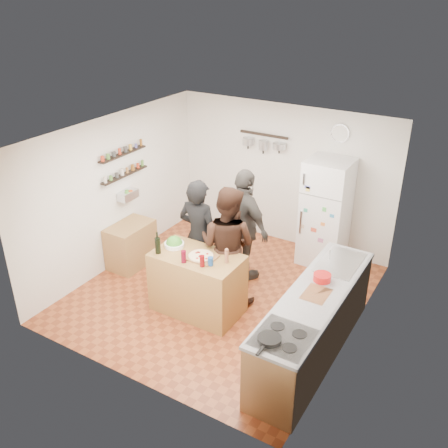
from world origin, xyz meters
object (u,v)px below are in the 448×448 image
Objects in this scene: pepper_mill at (227,257)px; side_table at (131,245)px; salt_canister at (210,261)px; person_left at (199,237)px; salad_bowl at (174,245)px; fridge at (325,212)px; person_back at (244,226)px; skillet at (269,339)px; person_center at (227,245)px; prep_island at (198,283)px; wine_bottle at (158,246)px; red_bowl at (322,277)px; counter_run at (313,325)px; wall_clock at (340,133)px.

pepper_mill reaches higher than side_table.
salt_canister is 0.07× the size of person_left.
salad_bowl is 0.16× the size of fridge.
person_back reaches higher than skillet.
person_center is at bearing 98.95° from salt_canister.
person_back is at bearing -127.81° from fridge.
prep_island is 5.33× the size of wine_bottle.
wine_bottle reaches higher than salt_canister.
fridge reaches higher than red_bowl.
counter_run is at bearing 164.40° from person_left.
red_bowl is (2.01, -0.22, 0.06)m from person_left.
salt_canister is 0.61m from person_center.
salad_bowl is 2.35× the size of salt_canister.
salt_canister is (-0.15, -0.17, -0.03)m from pepper_mill.
salad_bowl reaches higher than counter_run.
wall_clock is at bearing 90.00° from fridge.
prep_island is 0.64m from salad_bowl.
fridge reaches higher than counter_run.
salt_canister is 2.49m from fridge.
salad_bowl is 0.11× the size of counter_run.
pepper_mill is 1.43m from counter_run.
person_left reaches higher than person_center.
person_center is 6.00× the size of wall_clock.
salt_canister is 0.07× the size of person_back.
person_center reaches higher than pepper_mill.
person_center reaches higher than side_table.
person_left reaches higher than salt_canister.
fridge is at bearing 75.64° from pepper_mill.
fridge is 6.00× the size of wall_clock.
fridge reaches higher than skillet.
skillet is 3.44m from fridge.
fridge is 1.29m from wall_clock.
prep_island is 0.69× the size of person_center.
skillet is (1.67, -1.12, 0.49)m from prep_island.
counter_run is (1.64, -1.15, -0.47)m from person_back.
wall_clock is 3.85m from side_table.
side_table is (-3.39, 0.23, -0.60)m from red_bowl.
wine_bottle is 0.13× the size of person_center.
person_center is 1.71m from counter_run.
red_bowl is at bearing 87.94° from skillet.
pepper_mill is (0.45, 0.05, 0.54)m from prep_island.
prep_island is 0.69× the size of person_left.
wall_clock reaches higher than prep_island.
skillet is at bearing -33.78° from prep_island.
person_center is at bearing 44.89° from wine_bottle.
person_center reaches higher than prep_island.
person_back reaches higher than salt_canister.
salad_bowl is at bearing -119.44° from wall_clock.
counter_run is (2.19, -0.08, -0.49)m from salad_bowl.
wine_bottle is 0.81m from salt_canister.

